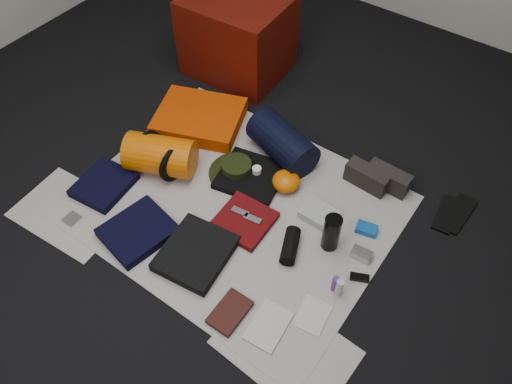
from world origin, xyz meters
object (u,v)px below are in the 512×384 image
Objects in this scene: sleeping_pad at (199,118)px; compact_camera at (361,254)px; red_cabinet at (238,35)px; stuff_sack at (160,155)px; paperback_book at (230,312)px; water_bottle at (331,233)px; navy_duffel at (282,142)px.

compact_camera is at bearing -12.28° from sleeping_pad.
red_cabinet is 1.65× the size of stuff_sack.
stuff_sack reaches higher than paperback_book.
red_cabinet is 3.09× the size of paperback_book.
water_bottle reaches higher than paperback_book.
water_bottle reaches higher than compact_camera.
sleeping_pad is at bearing 135.09° from paperback_book.
stuff_sack is 1.73× the size of water_bottle.
water_bottle is (1.04, 0.10, -0.00)m from stuff_sack.
paperback_book is at bearing -29.71° from stuff_sack.
navy_duffel is (0.56, 0.07, 0.06)m from sleeping_pad.
red_cabinet is at bearing 103.43° from sleeping_pad.
compact_camera is 0.71m from paperback_book.
sleeping_pad is 2.32× the size of water_bottle.
stuff_sack is 0.91× the size of navy_duffel.
compact_camera is at bearing 6.44° from stuff_sack.
sleeping_pad reaches higher than paperback_book.
water_bottle is (0.54, -0.38, 0.00)m from navy_duffel.
navy_duffel is at bearing 109.71° from paperback_book.
sleeping_pad is (0.14, -0.59, -0.21)m from red_cabinet.
red_cabinet reaches higher than sleeping_pad.
navy_duffel is (0.71, -0.52, -0.15)m from red_cabinet.
sleeping_pad reaches higher than compact_camera.
compact_camera is (1.20, 0.14, -0.09)m from stuff_sack.
red_cabinet is 1.03m from stuff_sack.
water_bottle is (1.11, -0.31, 0.06)m from sleeping_pad.
navy_duffel reaches higher than compact_camera.
navy_duffel is at bearing 145.07° from water_bottle.
navy_duffel is 0.66m from water_bottle.
water_bottle is at bearing -173.63° from compact_camera.
water_bottle is (1.25, -0.90, -0.15)m from red_cabinet.
navy_duffel is 1.90× the size of water_bottle.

